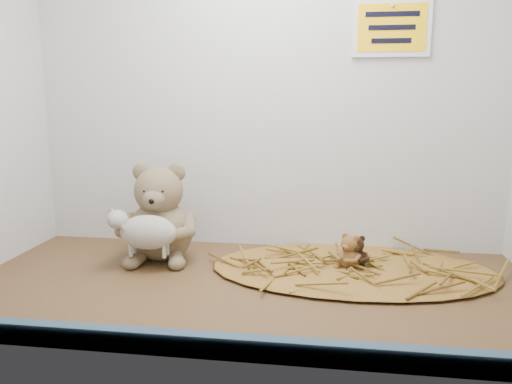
# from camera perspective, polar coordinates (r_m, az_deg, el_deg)

# --- Properties ---
(alcove_shell) EXTENTS (1.20, 0.60, 0.90)m
(alcove_shell) POSITION_cam_1_polar(r_m,az_deg,el_deg) (1.08, -0.21, 14.05)
(alcove_shell) COLOR #482A19
(alcove_shell) RESTS_ON ground
(front_rail) EXTENTS (1.19, 0.02, 0.04)m
(front_rail) POSITION_cam_1_polar(r_m,az_deg,el_deg) (0.80, -4.27, -17.12)
(front_rail) COLOR #344E63
(front_rail) RESTS_ON shelf_floor
(straw_bed) EXTENTS (0.64, 0.37, 0.01)m
(straw_bed) POSITION_cam_1_polar(r_m,az_deg,el_deg) (1.16, 10.93, -8.59)
(straw_bed) COLOR brown
(straw_bed) RESTS_ON shelf_floor
(main_teddy) EXTENTS (0.21, 0.22, 0.24)m
(main_teddy) POSITION_cam_1_polar(r_m,az_deg,el_deg) (1.23, -10.92, -2.18)
(main_teddy) COLOR #897054
(main_teddy) RESTS_ON shelf_floor
(toy_lamb) EXTENTS (0.17, 0.10, 0.11)m
(toy_lamb) POSITION_cam_1_polar(r_m,az_deg,el_deg) (1.16, -12.22, -4.51)
(toy_lamb) COLOR beige
(toy_lamb) RESTS_ON main_teddy
(mini_teddy_tan) EXTENTS (0.09, 0.09, 0.08)m
(mini_teddy_tan) POSITION_cam_1_polar(r_m,az_deg,el_deg) (1.15, 10.67, -6.51)
(mini_teddy_tan) COLOR brown
(mini_teddy_tan) RESTS_ON straw_bed
(mini_teddy_brown) EXTENTS (0.06, 0.07, 0.07)m
(mini_teddy_brown) POSITION_cam_1_polar(r_m,az_deg,el_deg) (1.16, 11.34, -6.53)
(mini_teddy_brown) COLOR black
(mini_teddy_brown) RESTS_ON straw_bed
(wall_sign) EXTENTS (0.16, 0.01, 0.11)m
(wall_sign) POSITION_cam_1_polar(r_m,az_deg,el_deg) (1.29, 15.23, 17.66)
(wall_sign) COLOR #FFB70D
(wall_sign) RESTS_ON back_wall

